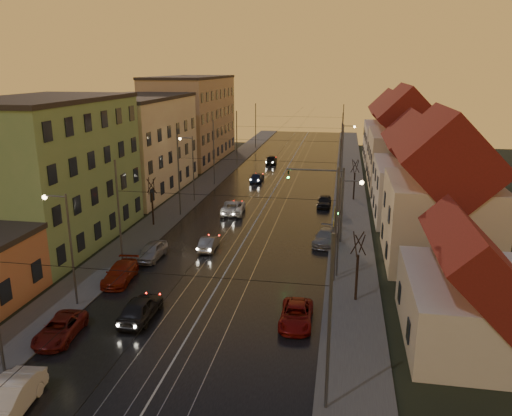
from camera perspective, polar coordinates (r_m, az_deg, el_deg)
The scene contains 47 objects.
ground at distance 32.39m, azimuth -7.44°, elevation -13.80°, with size 160.00×160.00×0.00m, color black.
road at distance 69.21m, azimuth 2.36°, elevation 2.54°, with size 16.00×120.00×0.04m, color black.
sidewalk_left at distance 71.17m, azimuth -5.65°, elevation 2.89°, with size 4.00×120.00×0.15m, color #4C4C4C.
sidewalk_right at distance 68.64m, azimuth 10.67°, elevation 2.21°, with size 4.00×120.00×0.15m, color #4C4C4C.
tram_rail_0 at distance 69.51m, azimuth 0.56°, elevation 2.64°, with size 0.06×120.00×0.03m, color gray.
tram_rail_1 at distance 69.30m, azimuth 1.73°, elevation 2.59°, with size 0.06×120.00×0.03m, color gray.
tram_rail_2 at distance 69.10m, azimuth 3.00°, elevation 2.54°, with size 0.06×120.00×0.03m, color gray.
tram_rail_3 at distance 68.95m, azimuth 4.18°, elevation 2.49°, with size 0.06×120.00×0.03m, color gray.
apartment_left_1 at distance 49.44m, azimuth -22.50°, elevation 3.62°, with size 10.00×18.00×13.00m, color #6D9860.
apartment_left_2 at distance 66.97m, azimuth -13.41°, elevation 6.88°, with size 10.00×20.00×12.00m, color beige.
apartment_left_3 at distance 89.21m, azimuth -7.37°, elevation 9.97°, with size 10.00×24.00×14.00m, color tan.
house_right_0 at distance 32.62m, azimuth 23.85°, elevation -9.14°, with size 8.16×10.20×5.80m.
house_right_1 at distance 43.83m, azimuth 20.39°, elevation 0.98°, with size 8.67×10.20×10.80m.
house_right_2 at distance 56.51m, azimuth 18.09°, elevation 3.52°, with size 9.18×12.24×9.20m.
house_right_3 at distance 70.97m, azimuth 16.59°, elevation 6.98°, with size 9.18×14.28×11.50m.
house_right_4 at distance 88.82m, azimuth 15.32°, elevation 8.25°, with size 9.18×16.32×10.00m.
catenary_pole_r_0 at distance 23.72m, azimuth 8.37°, elevation -13.21°, with size 0.16×0.16×9.00m, color #595B60.
catenary_pole_l_1 at distance 41.40m, azimuth -15.38°, elevation -0.79°, with size 0.16×0.16×9.00m, color #595B60.
catenary_pole_r_1 at distance 37.56m, azimuth 9.13°, elevation -2.11°, with size 0.16×0.16×9.00m, color #595B60.
catenary_pole_l_2 at distance 54.88m, azimuth -8.81°, elevation 3.62°, with size 0.16×0.16×9.00m, color #595B60.
catenary_pole_r_2 at distance 52.04m, azimuth 9.47°, elevation 2.93°, with size 0.16×0.16×9.00m, color #595B60.
catenary_pole_l_3 at distance 68.99m, azimuth -4.84°, elevation 6.25°, with size 0.16×0.16×9.00m, color #595B60.
catenary_pole_r_3 at distance 66.76m, azimuth 9.66°, elevation 5.76°, with size 0.16×0.16×9.00m, color #595B60.
catenary_pole_l_4 at distance 83.42m, azimuth -2.22°, elevation 7.96°, with size 0.16×0.16×9.00m, color #595B60.
catenary_pole_r_4 at distance 81.57m, azimuth 9.79°, elevation 7.56°, with size 0.16×0.16×9.00m, color #595B60.
catenary_pole_l_5 at distance 100.94m, azimuth -0.05°, elevation 9.35°, with size 0.16×0.16×9.00m, color #595B60.
catenary_pole_r_5 at distance 99.43m, azimuth 9.88°, elevation 9.02°, with size 0.16×0.16×9.00m, color #595B60.
street_lamp_0 at distance 35.66m, azimuth -20.88°, elevation -3.31°, with size 1.75×0.32×8.00m.
street_lamp_1 at distance 38.40m, azimuth 9.94°, elevation -1.14°, with size 1.75×0.32×8.00m.
street_lamp_2 at distance 60.55m, azimuth -7.48°, elevation 5.19°, with size 1.75×0.32×8.00m.
street_lamp_3 at distance 73.60m, azimuth 10.14°, elevation 6.97°, with size 1.75×0.32×8.00m.
traffic_light_mast at distance 46.19m, azimuth 8.62°, elevation 1.44°, with size 5.30×0.32×7.20m.
bare_tree_0 at distance 52.26m, azimuth -11.76°, elevation 0.58°, with size 1.09×1.09×5.11m.
bare_tree_1 at distance 35.45m, azimuth 11.50°, elevation -6.81°, with size 1.09×1.09×5.11m.
bare_tree_2 at distance 62.26m, azimuth 11.18°, elevation 3.06°, with size 1.09×1.09×5.11m.
driving_car_0 at distance 34.05m, azimuth -13.07°, elevation -11.07°, with size 1.83×4.55×1.55m, color black.
driving_car_1 at distance 45.31m, azimuth -5.41°, elevation -4.00°, with size 1.31×3.75×1.23m, color gray.
driving_car_2 at distance 56.15m, azimuth -2.62°, elevation 0.10°, with size 2.40×5.22×1.45m, color silver.
driving_car_3 at distance 71.84m, azimuth 0.10°, elevation 3.53°, with size 1.72×4.23×1.23m, color #152141.
driving_car_4 at distance 85.13m, azimuth 1.76°, elevation 5.57°, with size 1.80×4.47×1.52m, color black.
parked_left_0 at distance 27.82m, azimuth -26.49°, elevation -19.08°, with size 1.65×4.74×1.56m, color silver.
parked_left_1 at distance 33.37m, azimuth -21.48°, elevation -12.73°, with size 2.02×4.38×1.22m, color #621410.
parked_left_2 at distance 40.04m, azimuth -15.25°, elevation -7.18°, with size 1.88×4.61×1.34m, color maroon.
parked_left_3 at distance 43.88m, azimuth -11.82°, elevation -4.83°, with size 1.67×4.14×1.41m, color #95959A.
parked_right_0 at distance 32.79m, azimuth 4.61°, elevation -12.10°, with size 2.04×4.42×1.23m, color maroon.
parked_right_1 at distance 46.96m, azimuth 7.92°, elevation -3.30°, with size 1.86×4.57×1.33m, color gray.
parked_right_2 at distance 59.37m, azimuth 7.79°, elevation 0.77°, with size 1.54×3.83×1.31m, color black.
Camera 1 is at (8.83, -26.76, 15.96)m, focal length 35.00 mm.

